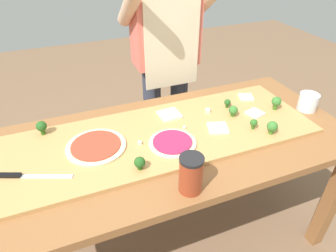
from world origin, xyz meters
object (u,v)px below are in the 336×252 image
(pizza_whole_tomato_red, at_px, (96,146))
(broccoli_floret_front_left, at_px, (276,102))
(pizza_whole_beet_magenta, at_px, (172,143))
(cheese_crumble_a, at_px, (184,128))
(broccoli_floret_back_right, at_px, (140,163))
(broccoli_floret_center_right, at_px, (42,127))
(broccoli_floret_center_left, at_px, (227,103))
(pizza_slice_far_right, at_px, (246,97))
(pizza_slice_near_right, at_px, (218,128))
(cheese_crumble_c, at_px, (140,143))
(cook_center, at_px, (166,49))
(broccoli_floret_back_left, at_px, (254,123))
(broccoli_floret_back_mid, at_px, (272,127))
(cheese_crumble_b, at_px, (208,110))
(sauce_jar, at_px, (191,174))
(pizza_slice_near_left, at_px, (169,115))
(flour_cup, at_px, (308,103))
(chefs_knife, at_px, (22,176))
(prep_table, at_px, (164,156))
(pizza_slice_center, at_px, (255,113))
(broccoli_floret_front_right, at_px, (233,110))

(pizza_whole_tomato_red, distance_m, broccoli_floret_front_left, 0.97)
(pizza_whole_beet_magenta, xyz_separation_m, cheese_crumble_a, (0.10, 0.09, -0.00))
(broccoli_floret_back_right, bearing_deg, broccoli_floret_center_right, 131.83)
(broccoli_floret_center_left, bearing_deg, pizza_slice_far_right, 17.96)
(pizza_slice_near_right, height_order, cheese_crumble_c, cheese_crumble_c)
(pizza_whole_beet_magenta, xyz_separation_m, cook_center, (0.23, 0.67, 0.19))
(broccoli_floret_center_right, height_order, cheese_crumble_c, broccoli_floret_center_right)
(broccoli_floret_back_left, height_order, broccoli_floret_back_mid, broccoli_floret_back_mid)
(pizza_whole_beet_magenta, bearing_deg, cheese_crumble_b, 33.65)
(sauce_jar, bearing_deg, broccoli_floret_back_left, 27.53)
(pizza_slice_near_left, height_order, cheese_crumble_c, cheese_crumble_c)
(broccoli_floret_center_right, bearing_deg, pizza_slice_far_right, -2.83)
(pizza_slice_near_right, xyz_separation_m, flour_cup, (0.57, 0.01, 0.02))
(cook_center, bearing_deg, flour_cup, -46.92)
(chefs_knife, bearing_deg, cook_center, 36.77)
(chefs_knife, xyz_separation_m, cheese_crumble_b, (0.92, 0.16, 0.01))
(pizza_whole_beet_magenta, bearing_deg, broccoli_floret_back_mid, -11.52)
(sauce_jar, bearing_deg, cook_center, 74.26)
(broccoli_floret_front_left, distance_m, cheese_crumble_c, 0.78)
(broccoli_floret_center_right, bearing_deg, chefs_knife, -108.30)
(prep_table, relative_size, broccoli_floret_front_left, 24.48)
(pizza_slice_far_right, relative_size, cheese_crumble_b, 3.50)
(flour_cup, bearing_deg, cook_center, 133.08)
(broccoli_floret_center_left, distance_m, sauce_jar, 0.64)
(cheese_crumble_c, bearing_deg, sauce_jar, -71.48)
(prep_table, xyz_separation_m, sauce_jar, (-0.01, -0.33, 0.18))
(pizza_slice_center, height_order, broccoli_floret_back_right, broccoli_floret_back_right)
(pizza_whole_beet_magenta, relative_size, broccoli_floret_center_right, 3.10)
(pizza_slice_near_left, bearing_deg, cheese_crumble_b, -12.24)
(prep_table, distance_m, cheese_crumble_a, 0.17)
(broccoli_floret_front_right, bearing_deg, broccoli_floret_back_left, -76.89)
(broccoli_floret_back_mid, height_order, broccoli_floret_front_right, broccoli_floret_back_mid)
(chefs_knife, bearing_deg, pizza_slice_near_right, 0.33)
(broccoli_floret_back_left, bearing_deg, broccoli_floret_front_right, 103.11)
(broccoli_floret_back_mid, bearing_deg, broccoli_floret_front_right, 114.13)
(pizza_slice_far_right, distance_m, broccoli_floret_back_right, 0.83)
(broccoli_floret_back_left, bearing_deg, cook_center, 104.74)
(flour_cup, relative_size, sauce_jar, 0.65)
(prep_table, xyz_separation_m, broccoli_floret_center_left, (0.42, 0.13, 0.14))
(pizza_whole_beet_magenta, relative_size, broccoli_floret_front_right, 3.63)
(pizza_whole_tomato_red, xyz_separation_m, broccoli_floret_center_left, (0.74, 0.09, 0.02))
(prep_table, distance_m, pizza_whole_tomato_red, 0.34)
(pizza_whole_tomato_red, xyz_separation_m, sauce_jar, (0.30, -0.37, 0.05))
(cheese_crumble_b, bearing_deg, broccoli_floret_center_left, 3.10)
(prep_table, bearing_deg, pizza_slice_far_right, 17.39)
(pizza_slice_center, bearing_deg, sauce_jar, -147.54)
(prep_table, bearing_deg, cook_center, 67.73)
(broccoli_floret_back_left, bearing_deg, pizza_slice_far_right, 62.15)
(broccoli_floret_center_right, distance_m, flour_cup, 1.40)
(broccoli_floret_back_right, bearing_deg, pizza_whole_tomato_red, 124.75)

